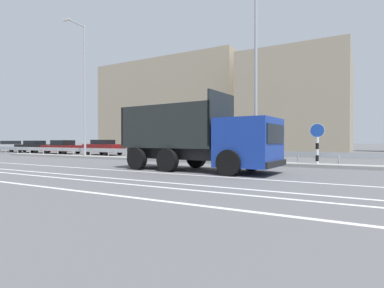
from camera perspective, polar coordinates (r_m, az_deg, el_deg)
name	(u,v)px	position (r m, az deg, el deg)	size (l,w,h in m)	color
ground_plane	(177,164)	(17.64, -2.88, -3.91)	(320.00, 320.00, 0.00)	#565659
lane_strip_0	(175,174)	(12.59, -3.23, -5.71)	(71.95, 0.16, 0.01)	silver
lane_strip_1	(139,180)	(10.71, -10.05, -6.83)	(71.95, 0.16, 0.01)	silver
lane_strip_2	(121,184)	(10.04, -13.31, -7.34)	(71.95, 0.16, 0.01)	silver
lane_strip_3	(79,191)	(8.90, -20.69, -8.38)	(71.95, 0.16, 0.01)	silver
median_island	(194,161)	(19.40, 0.37, -3.24)	(39.57, 1.10, 0.18)	gray
median_guardrail	(200,153)	(20.12, 1.54, -1.73)	(71.95, 0.09, 0.78)	#9EA0A5
dump_truck	(214,144)	(13.59, 4.15, 0.02)	(7.75, 3.10, 3.54)	#19389E
median_road_sign	(317,144)	(17.04, 22.74, -0.01)	(0.74, 0.16, 2.31)	white
street_lamp_1	(84,86)	(26.30, -19.94, 10.42)	(0.71, 2.05, 10.82)	#ADADB2
street_lamp_2	(255,71)	(17.97, 11.94, 13.37)	(0.70, 1.87, 9.82)	#ADADB2
parked_car_0	(11,146)	(44.01, -31.19, -0.36)	(4.56, 1.89, 1.40)	silver
parked_car_1	(34,147)	(39.40, -27.88, -0.43)	(4.56, 2.15, 1.42)	black
parked_car_2	(62,147)	(35.05, -23.50, -0.52)	(4.58, 2.15, 1.47)	maroon
parked_car_3	(104,147)	(30.77, -16.49, -0.58)	(4.46, 2.15, 1.50)	maroon
parked_car_4	(150,149)	(26.91, -8.03, -1.03)	(4.10, 2.10, 1.20)	silver
background_building_0	(183,109)	(46.63, -1.67, 6.62)	(21.29, 14.70, 12.56)	tan
background_building_1	(300,107)	(36.51, 19.88, 6.59)	(10.46, 14.44, 10.44)	tan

